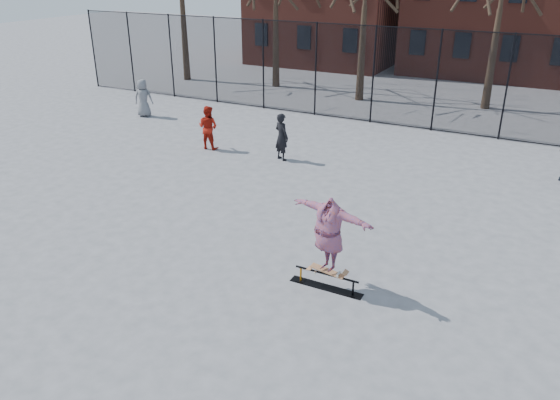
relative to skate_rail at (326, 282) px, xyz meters
The scene contains 8 objects.
ground 2.00m from the skate_rail, behind, with size 100.00×100.00×0.00m, color slate.
skate_rail is the anchor object (origin of this frame).
skateboard 0.26m from the skate_rail, ahead, with size 0.80×0.19×0.10m, color #A26841, non-canonical shape.
skater 1.12m from the skate_rail, ahead, with size 1.98×0.54×1.61m, color #61317C.
bystander_grey 15.53m from the skate_rail, 144.27° to the left, with size 0.80×0.52×1.63m, color slate.
bystander_black 8.20m from the skate_rail, 124.01° to the left, with size 0.60×0.39×1.64m, color black.
bystander_red 10.04m from the skate_rail, 138.55° to the left, with size 0.77×0.60×1.59m, color #A71A0E.
fence 13.01m from the skate_rail, 98.90° to the left, with size 34.03×0.07×4.00m.
Camera 1 is at (5.65, -8.91, 6.41)m, focal length 35.00 mm.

